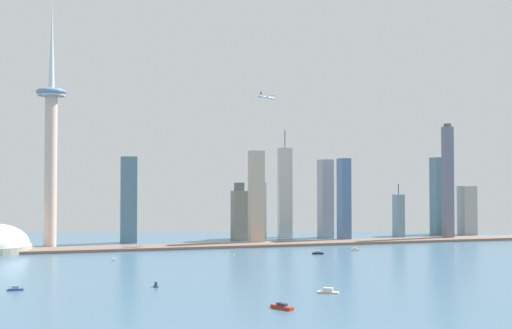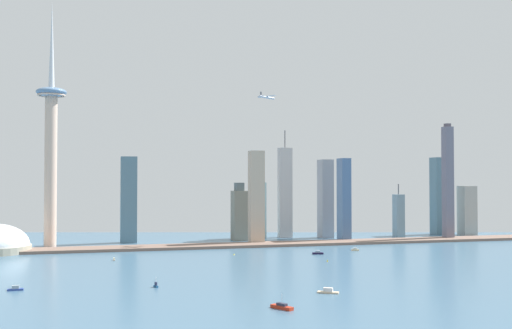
% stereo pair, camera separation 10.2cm
% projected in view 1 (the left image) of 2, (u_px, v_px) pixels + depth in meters
% --- Properties ---
extents(waterfront_pier, '(973.85, 44.75, 3.58)m').
position_uv_depth(waterfront_pier, '(234.00, 245.00, 784.95)').
color(waterfront_pier, '#775E51').
rests_on(waterfront_pier, ground).
extents(observation_tower, '(38.43, 38.43, 319.73)m').
position_uv_depth(observation_tower, '(51.00, 138.00, 763.23)').
color(observation_tower, beige).
rests_on(observation_tower, ground).
extents(skyscraper_0, '(14.02, 21.43, 119.50)m').
position_uv_depth(skyscraper_0, '(344.00, 200.00, 856.13)').
color(skyscraper_0, '#486590').
rests_on(skyscraper_0, ground).
extents(skyscraper_1, '(13.02, 15.78, 82.03)m').
position_uv_depth(skyscraper_1, '(399.00, 216.00, 901.46)').
color(skyscraper_1, gray).
rests_on(skyscraper_1, ground).
extents(skyscraper_2, '(22.76, 19.61, 121.13)m').
position_uv_depth(skyscraper_2, '(129.00, 200.00, 835.32)').
color(skyscraper_2, slate).
rests_on(skyscraper_2, ground).
extents(skyscraper_3, '(13.18, 12.62, 172.11)m').
position_uv_depth(skyscraper_3, '(448.00, 182.00, 879.14)').
color(skyscraper_3, slate).
rests_on(skyscraper_3, ground).
extents(skyscraper_4, '(23.77, 21.93, 124.82)m').
position_uv_depth(skyscraper_4, '(440.00, 196.00, 964.50)').
color(skyscraper_4, slate).
rests_on(skyscraper_4, ground).
extents(skyscraper_6, '(19.63, 17.99, 128.45)m').
position_uv_depth(skyscraper_6, '(256.00, 197.00, 816.16)').
color(skyscraper_6, tan).
rests_on(skyscraper_6, ground).
extents(skyscraper_7, '(20.42, 12.62, 164.74)m').
position_uv_depth(skyscraper_7, '(285.00, 192.00, 913.05)').
color(skyscraper_7, '#BEB6B4').
rests_on(skyscraper_7, ground).
extents(skyscraper_8, '(18.37, 24.29, 119.21)m').
position_uv_depth(skyscraper_8, '(325.00, 199.00, 906.37)').
color(skyscraper_8, '#90939C').
rests_on(skyscraper_8, ground).
extents(skyscraper_9, '(20.02, 27.36, 84.23)m').
position_uv_depth(skyscraper_9, '(239.00, 214.00, 868.54)').
color(skyscraper_9, gray).
rests_on(skyscraper_9, ground).
extents(skyscraper_10, '(12.49, 17.90, 94.23)m').
position_uv_depth(skyscraper_10, '(261.00, 209.00, 905.99)').
color(skyscraper_10, '#A3C3C5').
rests_on(skyscraper_10, ground).
extents(skyscraper_12, '(23.16, 22.05, 78.65)m').
position_uv_depth(skyscraper_12, '(467.00, 210.00, 952.59)').
color(skyscraper_12, '#A19D93').
rests_on(skyscraper_12, ground).
extents(boat_0, '(12.27, 4.93, 4.03)m').
position_uv_depth(boat_0, '(15.00, 289.00, 472.46)').
color(boat_0, navy).
rests_on(boat_0, ground).
extents(boat_1, '(3.57, 6.86, 8.42)m').
position_uv_depth(boat_1, '(156.00, 285.00, 486.65)').
color(boat_1, '#1E5080').
rests_on(boat_1, ground).
extents(boat_2, '(2.25, 6.17, 3.16)m').
position_uv_depth(boat_2, '(114.00, 259.00, 649.01)').
color(boat_2, beige).
rests_on(boat_2, ground).
extents(boat_4, '(9.75, 5.22, 7.85)m').
position_uv_depth(boat_4, '(355.00, 250.00, 738.27)').
color(boat_4, beige).
rests_on(boat_4, ground).
extents(boat_5, '(13.50, 7.38, 4.43)m').
position_uv_depth(boat_5, '(318.00, 253.00, 703.82)').
color(boat_5, '#191331').
rests_on(boat_5, ground).
extents(boat_6, '(13.02, 17.49, 10.61)m').
position_uv_depth(boat_6, '(282.00, 307.00, 404.72)').
color(boat_6, '#B62E19').
rests_on(boat_6, ground).
extents(boat_7, '(16.85, 12.38, 4.25)m').
position_uv_depth(boat_7, '(328.00, 291.00, 461.23)').
color(boat_7, beige).
rests_on(boat_7, ground).
extents(channel_buoy_0, '(1.48, 1.48, 2.51)m').
position_uv_depth(channel_buoy_0, '(327.00, 260.00, 639.62)').
color(channel_buoy_0, yellow).
rests_on(channel_buoy_0, ground).
extents(channel_buoy_1, '(1.79, 1.79, 1.51)m').
position_uv_depth(channel_buoy_1, '(234.00, 254.00, 699.26)').
color(channel_buoy_1, yellow).
rests_on(channel_buoy_1, ground).
extents(airplane, '(28.20, 29.10, 8.24)m').
position_uv_depth(airplane, '(267.00, 97.00, 829.21)').
color(airplane, '#B1BDD1').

